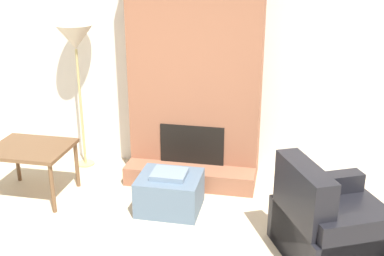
# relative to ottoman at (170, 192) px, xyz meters

# --- Properties ---
(wall_back) EXTENTS (7.55, 0.06, 2.60)m
(wall_back) POSITION_rel_ottoman_xyz_m (0.09, 1.15, 1.11)
(wall_back) COLOR silver
(wall_back) RESTS_ON ground_plane
(fireplace) EXTENTS (1.47, 0.73, 2.60)m
(fireplace) POSITION_rel_ottoman_xyz_m (0.09, 0.89, 1.03)
(fireplace) COLOR #935B42
(fireplace) RESTS_ON ground_plane
(ottoman) EXTENTS (0.63, 0.54, 0.42)m
(ottoman) POSITION_rel_ottoman_xyz_m (0.00, 0.00, 0.00)
(ottoman) COLOR slate
(ottoman) RESTS_ON ground_plane
(armchair) EXTENTS (1.21, 1.20, 0.90)m
(armchair) POSITION_rel_ottoman_xyz_m (1.55, -0.52, 0.09)
(armchair) COLOR black
(armchair) RESTS_ON ground_plane
(side_table) EXTENTS (0.81, 0.66, 0.57)m
(side_table) POSITION_rel_ottoman_xyz_m (-1.50, -0.00, 0.31)
(side_table) COLOR brown
(side_table) RESTS_ON ground_plane
(floor_lamp_left) EXTENTS (0.42, 0.42, 1.72)m
(floor_lamp_left) POSITION_rel_ottoman_xyz_m (-1.30, 0.86, 1.34)
(floor_lamp_left) COLOR tan
(floor_lamp_left) RESTS_ON ground_plane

